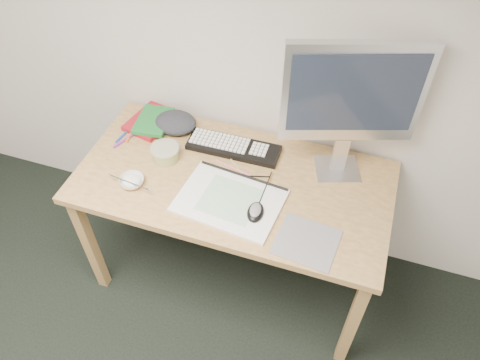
# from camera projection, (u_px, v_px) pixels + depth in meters

# --- Properties ---
(desk) EXTENTS (1.40, 0.70, 0.75)m
(desk) POSITION_uv_depth(u_px,v_px,m) (233.00, 192.00, 2.14)
(desk) COLOR tan
(desk) RESTS_ON ground
(mousepad) EXTENTS (0.26, 0.24, 0.00)m
(mousepad) POSITION_uv_depth(u_px,v_px,m) (307.00, 242.00, 1.85)
(mousepad) COLOR gray
(mousepad) RESTS_ON desk
(sketchpad) EXTENTS (0.46, 0.35, 0.01)m
(sketchpad) POSITION_uv_depth(u_px,v_px,m) (230.00, 201.00, 1.99)
(sketchpad) COLOR white
(sketchpad) RESTS_ON desk
(keyboard) EXTENTS (0.44, 0.15, 0.03)m
(keyboard) POSITION_uv_depth(u_px,v_px,m) (234.00, 147.00, 2.20)
(keyboard) COLOR black
(keyboard) RESTS_ON desk
(monitor) EXTENTS (0.54, 0.22, 0.65)m
(monitor) POSITION_uv_depth(u_px,v_px,m) (352.00, 97.00, 1.82)
(monitor) COLOR silver
(monitor) RESTS_ON desk
(mouse) EXTENTS (0.08, 0.12, 0.04)m
(mouse) POSITION_uv_depth(u_px,v_px,m) (255.00, 210.00, 1.92)
(mouse) COLOR black
(mouse) RESTS_ON sketchpad
(rice_bowl) EXTENTS (0.13, 0.13, 0.03)m
(rice_bowl) POSITION_uv_depth(u_px,v_px,m) (132.00, 181.00, 2.05)
(rice_bowl) COLOR white
(rice_bowl) RESTS_ON desk
(chopsticks) EXTENTS (0.20, 0.04, 0.02)m
(chopsticks) POSITION_uv_depth(u_px,v_px,m) (130.00, 183.00, 2.02)
(chopsticks) COLOR silver
(chopsticks) RESTS_ON rice_bowl
(fruit_tub) EXTENTS (0.16, 0.16, 0.07)m
(fruit_tub) POSITION_uv_depth(u_px,v_px,m) (166.00, 153.00, 2.15)
(fruit_tub) COLOR #E4EC53
(fruit_tub) RESTS_ON desk
(book_red) EXTENTS (0.23, 0.27, 0.02)m
(book_red) POSITION_uv_depth(u_px,v_px,m) (151.00, 121.00, 2.33)
(book_red) COLOR maroon
(book_red) RESTS_ON desk
(book_green) EXTENTS (0.18, 0.23, 0.02)m
(book_green) POSITION_uv_depth(u_px,v_px,m) (153.00, 121.00, 2.30)
(book_green) COLOR #1B6D2C
(book_green) RESTS_ON book_red
(cloth_lump) EXTENTS (0.18, 0.16, 0.07)m
(cloth_lump) POSITION_uv_depth(u_px,v_px,m) (176.00, 123.00, 2.29)
(cloth_lump) COLOR #282A30
(cloth_lump) RESTS_ON desk
(pencil_pink) EXTENTS (0.18, 0.05, 0.01)m
(pencil_pink) POSITION_uv_depth(u_px,v_px,m) (233.00, 168.00, 2.12)
(pencil_pink) COLOR pink
(pencil_pink) RESTS_ON desk
(pencil_tan) EXTENTS (0.13, 0.12, 0.01)m
(pencil_tan) POSITION_uv_depth(u_px,v_px,m) (239.00, 170.00, 2.11)
(pencil_tan) COLOR tan
(pencil_tan) RESTS_ON desk
(pencil_black) EXTENTS (0.16, 0.05, 0.01)m
(pencil_black) POSITION_uv_depth(u_px,v_px,m) (252.00, 176.00, 2.09)
(pencil_black) COLOR black
(pencil_black) RESTS_ON desk
(marker_blue) EXTENTS (0.03, 0.11, 0.01)m
(marker_blue) POSITION_uv_depth(u_px,v_px,m) (123.00, 135.00, 2.27)
(marker_blue) COLOR #2047AD
(marker_blue) RESTS_ON desk
(marker_orange) EXTENTS (0.03, 0.13, 0.01)m
(marker_orange) POSITION_uv_depth(u_px,v_px,m) (131.00, 133.00, 2.28)
(marker_orange) COLOR orange
(marker_orange) RESTS_ON desk
(marker_purple) EXTENTS (0.06, 0.13, 0.01)m
(marker_purple) POSITION_uv_depth(u_px,v_px,m) (124.00, 140.00, 2.25)
(marker_purple) COLOR purple
(marker_purple) RESTS_ON desk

